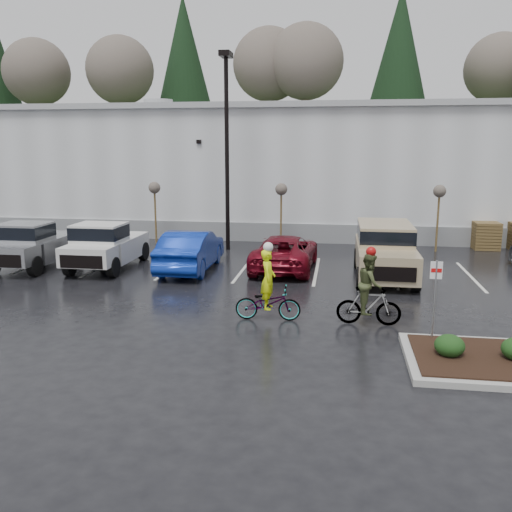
# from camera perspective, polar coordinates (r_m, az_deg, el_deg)

# --- Properties ---
(ground) EXTENTS (120.00, 120.00, 0.00)m
(ground) POSITION_cam_1_polar(r_m,az_deg,el_deg) (14.56, 3.01, -8.66)
(ground) COLOR black
(ground) RESTS_ON ground
(warehouse) EXTENTS (60.50, 15.50, 7.20)m
(warehouse) POSITION_cam_1_polar(r_m,az_deg,el_deg) (35.63, 6.68, 9.31)
(warehouse) COLOR silver
(warehouse) RESTS_ON ground
(wooded_ridge) EXTENTS (80.00, 25.00, 6.00)m
(wooded_ridge) POSITION_cam_1_polar(r_m,az_deg,el_deg) (58.64, 7.53, 9.54)
(wooded_ridge) COLOR #203C19
(wooded_ridge) RESTS_ON ground
(lamppost) EXTENTS (0.50, 1.00, 9.22)m
(lamppost) POSITION_cam_1_polar(r_m,az_deg,el_deg) (26.15, -3.10, 13.02)
(lamppost) COLOR black
(lamppost) RESTS_ON ground
(sapling_west) EXTENTS (0.60, 0.60, 3.20)m
(sapling_west) POSITION_cam_1_polar(r_m,az_deg,el_deg) (28.27, -10.63, 6.74)
(sapling_west) COLOR #43321B
(sapling_west) RESTS_ON ground
(sapling_mid) EXTENTS (0.60, 0.60, 3.20)m
(sapling_mid) POSITION_cam_1_polar(r_m,az_deg,el_deg) (26.84, 2.67, 6.67)
(sapling_mid) COLOR #43321B
(sapling_mid) RESTS_ON ground
(sapling_east) EXTENTS (0.60, 0.60, 3.20)m
(sapling_east) POSITION_cam_1_polar(r_m,az_deg,el_deg) (27.10, 18.74, 6.12)
(sapling_east) COLOR #43321B
(sapling_east) RESTS_ON ground
(pallet_stack_a) EXTENTS (1.20, 1.20, 1.35)m
(pallet_stack_a) POSITION_cam_1_polar(r_m,az_deg,el_deg) (28.84, 23.04, 1.99)
(pallet_stack_a) COLOR #43321B
(pallet_stack_a) RESTS_ON ground
(shrub_a) EXTENTS (0.70, 0.70, 0.52)m
(shrub_a) POSITION_cam_1_polar(r_m,az_deg,el_deg) (13.68, 19.70, -8.87)
(shrub_a) COLOR black
(shrub_a) RESTS_ON curb_island
(fire_lane_sign) EXTENTS (0.30, 0.05, 2.20)m
(fire_lane_sign) POSITION_cam_1_polar(r_m,az_deg,el_deg) (14.48, 18.32, -3.53)
(fire_lane_sign) COLOR gray
(fire_lane_sign) RESTS_ON ground
(pickup_silver) EXTENTS (2.10, 5.20, 1.96)m
(pickup_silver) POSITION_cam_1_polar(r_m,az_deg,el_deg) (24.66, -22.04, 1.29)
(pickup_silver) COLOR #95979C
(pickup_silver) RESTS_ON ground
(pickup_white) EXTENTS (2.10, 5.20, 1.96)m
(pickup_white) POSITION_cam_1_polar(r_m,az_deg,el_deg) (23.51, -15.17, 1.27)
(pickup_white) COLOR silver
(pickup_white) RESTS_ON ground
(car_blue) EXTENTS (1.82, 5.04, 1.65)m
(car_blue) POSITION_cam_1_polar(r_m,az_deg,el_deg) (22.24, -6.87, 0.62)
(car_blue) COLOR #0D2894
(car_blue) RESTS_ON ground
(car_red) EXTENTS (2.55, 5.20, 1.42)m
(car_red) POSITION_cam_1_polar(r_m,az_deg,el_deg) (22.31, 3.08, 0.41)
(car_red) COLOR maroon
(car_red) RESTS_ON ground
(suv_tan) EXTENTS (2.20, 5.10, 2.06)m
(suv_tan) POSITION_cam_1_polar(r_m,az_deg,el_deg) (21.28, 13.43, 0.44)
(suv_tan) COLOR tan
(suv_tan) RESTS_ON ground
(cyclist_hivis) EXTENTS (1.94, 0.76, 2.32)m
(cyclist_hivis) POSITION_cam_1_polar(r_m,az_deg,el_deg) (15.82, 1.27, -4.25)
(cyclist_hivis) COLOR #3F3F44
(cyclist_hivis) RESTS_ON ground
(cyclist_olive) EXTENTS (1.76, 0.85, 2.27)m
(cyclist_olive) POSITION_cam_1_polar(r_m,az_deg,el_deg) (15.70, 11.82, -4.19)
(cyclist_olive) COLOR #3F3F44
(cyclist_olive) RESTS_ON ground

